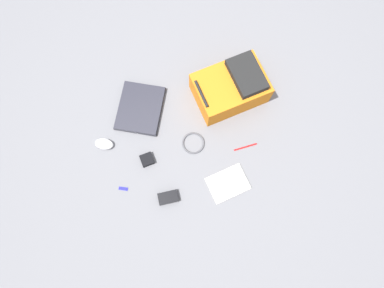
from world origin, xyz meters
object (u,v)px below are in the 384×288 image
object	(u,v)px
backpack	(231,87)
laptop	(140,108)
earbud_pouch	(147,160)
computer_mouse	(104,144)
pen_black	(246,147)
power_brick	(168,198)
usb_stick	(123,189)
book_blue	(228,184)
cable_coil	(193,143)

from	to	relation	value
backpack	laptop	world-z (taller)	backpack
earbud_pouch	computer_mouse	bearing A→B (deg)	66.02
laptop	pen_black	distance (m)	0.68
earbud_pouch	power_brick	bearing A→B (deg)	-154.36
backpack	usb_stick	distance (m)	0.87
book_blue	usb_stick	xyz separation A→B (m)	(0.02, 0.61, -0.00)
cable_coil	earbud_pouch	bearing A→B (deg)	106.34
power_brick	pen_black	size ratio (longest dim) A/B	0.79
laptop	pen_black	xyz separation A→B (m)	(-0.29, -0.62, -0.01)
computer_mouse	power_brick	size ratio (longest dim) A/B	0.97
earbud_pouch	book_blue	bearing A→B (deg)	-111.03
book_blue	computer_mouse	distance (m)	0.76
power_brick	laptop	bearing A→B (deg)	14.02
computer_mouse	cable_coil	bearing A→B (deg)	-77.74
backpack	usb_stick	size ratio (longest dim) A/B	9.18
power_brick	cable_coil	bearing A→B (deg)	-28.38
computer_mouse	earbud_pouch	distance (m)	0.27
cable_coil	earbud_pouch	xyz separation A→B (m)	(-0.08, 0.28, 0.01)
usb_stick	computer_mouse	bearing A→B (deg)	20.96
backpack	pen_black	xyz separation A→B (m)	(-0.35, -0.06, -0.09)
cable_coil	earbud_pouch	world-z (taller)	earbud_pouch
computer_mouse	pen_black	world-z (taller)	computer_mouse
usb_stick	book_blue	bearing A→B (deg)	-91.74
laptop	power_brick	world-z (taller)	same
laptop	power_brick	distance (m)	0.57
book_blue	usb_stick	bearing A→B (deg)	88.26
pen_black	earbud_pouch	distance (m)	0.59
power_brick	earbud_pouch	bearing A→B (deg)	25.64
backpack	cable_coil	xyz separation A→B (m)	(-0.30, 0.25, -0.09)
backpack	book_blue	world-z (taller)	backpack
backpack	cable_coil	size ratio (longest dim) A/B	3.59
cable_coil	pen_black	size ratio (longest dim) A/B	0.94
book_blue	computer_mouse	xyz separation A→B (m)	(0.29, 0.71, 0.01)
cable_coil	usb_stick	size ratio (longest dim) A/B	2.56
backpack	earbud_pouch	world-z (taller)	backpack
pen_black	usb_stick	bearing A→B (deg)	104.70
book_blue	cable_coil	bearing A→B (deg)	34.81
computer_mouse	usb_stick	xyz separation A→B (m)	(-0.27, -0.10, -0.02)
earbud_pouch	usb_stick	size ratio (longest dim) A/B	1.37
backpack	power_brick	bearing A→B (deg)	145.65
cable_coil	power_brick	size ratio (longest dim) A/B	1.19
computer_mouse	backpack	bearing A→B (deg)	-55.34
book_blue	pen_black	size ratio (longest dim) A/B	1.85
book_blue	earbud_pouch	world-z (taller)	earbud_pouch
backpack	pen_black	world-z (taller)	backpack
earbud_pouch	pen_black	bearing A→B (deg)	-86.64
book_blue	earbud_pouch	size ratio (longest dim) A/B	3.69
computer_mouse	power_brick	bearing A→B (deg)	-118.09
laptop	cable_coil	size ratio (longest dim) A/B	2.75
backpack	computer_mouse	distance (m)	0.83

